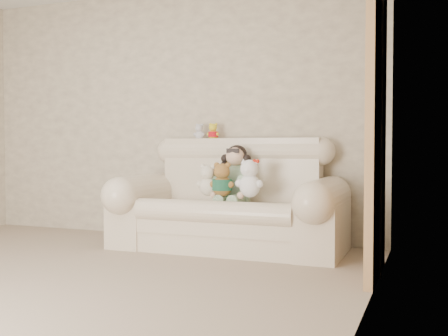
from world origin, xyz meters
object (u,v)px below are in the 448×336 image
Objects in this scene: white_cat at (250,174)px; cream_teddy at (208,177)px; brown_teddy at (222,176)px; sofa at (228,193)px; seated_child at (235,173)px.

cream_teddy is (-0.40, 0.00, -0.03)m from white_cat.
sofa is at bearing 67.83° from brown_teddy.
brown_teddy is 0.89× the size of white_cat.
sofa reaches higher than white_cat.
white_cat reaches higher than cream_teddy.
seated_child is at bearing 56.78° from brown_teddy.
seated_child is (0.04, 0.08, 0.18)m from sofa.
seated_child reaches higher than cream_teddy.
white_cat is at bearing -1.36° from cream_teddy.
sofa is 0.24m from cream_teddy.
sofa is 0.20m from seated_child.
white_cat is at bearing -53.71° from seated_child.
brown_teddy is at bearing -151.91° from white_cat.
brown_teddy is (-0.04, -0.23, -0.02)m from seated_child.
brown_teddy is 1.07× the size of cream_teddy.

